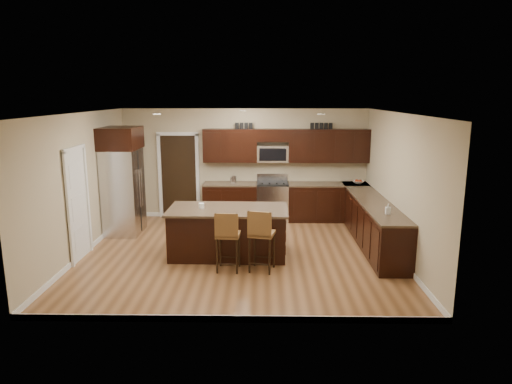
{
  "coord_description": "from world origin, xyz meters",
  "views": [
    {
      "loc": [
        0.45,
        -8.42,
        3.03
      ],
      "look_at": [
        0.31,
        0.4,
        1.14
      ],
      "focal_mm": 32.0,
      "sensor_mm": 36.0,
      "label": 1
    }
  ],
  "objects_px": {
    "island": "(228,233)",
    "stool_mid": "(228,235)",
    "range": "(272,201)",
    "refrigerator": "(123,180)",
    "stool_right": "(261,233)"
  },
  "relations": [
    {
      "from": "stool_mid",
      "to": "refrigerator",
      "type": "height_order",
      "value": "refrigerator"
    },
    {
      "from": "stool_right",
      "to": "refrigerator",
      "type": "xyz_separation_m",
      "value": [
        -3.04,
        2.24,
        0.51
      ]
    },
    {
      "from": "range",
      "to": "refrigerator",
      "type": "xyz_separation_m",
      "value": [
        -3.3,
        -1.13,
        0.73
      ]
    },
    {
      "from": "island",
      "to": "stool_right",
      "type": "height_order",
      "value": "stool_right"
    },
    {
      "from": "range",
      "to": "stool_right",
      "type": "xyz_separation_m",
      "value": [
        -0.26,
        -3.37,
        0.22
      ]
    },
    {
      "from": "island",
      "to": "stool_mid",
      "type": "relative_size",
      "value": 2.11
    },
    {
      "from": "refrigerator",
      "to": "stool_mid",
      "type": "bearing_deg",
      "value": -42.3
    },
    {
      "from": "island",
      "to": "range",
      "type": "bearing_deg",
      "value": 71.39
    },
    {
      "from": "stool_mid",
      "to": "range",
      "type": "bearing_deg",
      "value": 79.96
    },
    {
      "from": "island",
      "to": "refrigerator",
      "type": "distance_m",
      "value": 2.89
    },
    {
      "from": "stool_right",
      "to": "refrigerator",
      "type": "relative_size",
      "value": 0.47
    },
    {
      "from": "island",
      "to": "stool_mid",
      "type": "xyz_separation_m",
      "value": [
        0.05,
        -0.84,
        0.24
      ]
    },
    {
      "from": "stool_mid",
      "to": "stool_right",
      "type": "xyz_separation_m",
      "value": [
        0.58,
        -0.0,
        0.02
      ]
    },
    {
      "from": "island",
      "to": "refrigerator",
      "type": "height_order",
      "value": "refrigerator"
    },
    {
      "from": "refrigerator",
      "to": "stool_right",
      "type": "bearing_deg",
      "value": -36.4
    }
  ]
}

